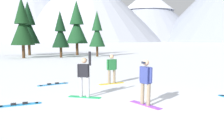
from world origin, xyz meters
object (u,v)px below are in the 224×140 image
Objects in this scene: pine_tree_leaning at (77,26)px; pine_tree_broad at (60,32)px; snowboarder_foreground at (146,81)px; snowboarder_midground at (84,76)px; loose_snowboard_near_left at (19,104)px; pine_tree_tall at (28,26)px; pine_tree_young at (22,25)px; snowboarder_background at (112,68)px; pine_tree_short at (61,32)px; pine_tree_slender at (97,32)px; loose_snowboard_near_right at (53,84)px.

pine_tree_leaning is 5.18m from pine_tree_broad.
snowboarder_midground is (-2.47, 1.28, 0.02)m from snowboarder_foreground.
loose_snowboard_near_left is 29.82m from pine_tree_tall.
pine_tree_young is at bearing 115.10° from snowboarder_midground.
snowboarder_midground is 0.25× the size of pine_tree_tall.
snowboarder_foreground is 25.03m from pine_tree_broad.
snowboarder_background is at bearing 105.22° from snowboarder_foreground.
snowboarder_foreground is at bearing -73.29° from pine_tree_short.
pine_tree_broad is at bearing 108.15° from snowboarder_foreground.
pine_tree_slender is (5.90, -3.71, 0.01)m from pine_tree_short.
pine_tree_broad reaches higher than loose_snowboard_near_right.
pine_tree_short reaches higher than loose_snowboard_near_right.
pine_tree_young is 10.08m from pine_tree_slender.
pine_tree_broad reaches higher than snowboarder_midground.
pine_tree_broad is (0.99, -5.47, -0.12)m from pine_tree_short.
snowboarder_background is 1.02× the size of loose_snowboard_near_right.
pine_tree_slender is (-1.64, 21.01, 2.68)m from snowboarder_background.
pine_tree_broad reaches higher than loose_snowboard_near_left.
pine_tree_leaning is (2.63, -0.70, 1.03)m from pine_tree_short.
pine_tree_tall is (-13.55, 28.31, 3.55)m from snowboarder_foreground.
pine_tree_young is 8.57m from pine_tree_leaning.
pine_tree_short is 4.96m from pine_tree_tall.
pine_tree_leaning is at bearing 41.36° from pine_tree_young.
pine_tree_slender reaches higher than pine_tree_broad.
pine_tree_leaning is (-3.27, 3.00, 1.02)m from pine_tree_slender.
snowboarder_foreground is 0.28× the size of pine_tree_broad.
snowboarder_foreground is at bearing -83.62° from pine_tree_slender.
pine_tree_leaning reaches higher than pine_tree_young.
pine_tree_young reaches higher than pine_tree_broad.
pine_tree_short is 0.78× the size of pine_tree_leaning.
pine_tree_short is at bearing 147.88° from pine_tree_slender.
pine_tree_young is at bearing -79.66° from pine_tree_tall.
pine_tree_short is at bearing 165.08° from pine_tree_leaning.
pine_tree_broad reaches higher than snowboarder_foreground.
pine_tree_slender reaches higher than snowboarder_foreground.
snowboarder_foreground is at bearing -27.47° from snowboarder_midground.
snowboarder_background reaches higher than loose_snowboard_near_right.
snowboarder_background is (-1.20, 4.43, -0.06)m from snowboarder_foreground.
pine_tree_short is 0.82× the size of pine_tree_young.
pine_tree_leaning is (-3.64, 27.15, 3.62)m from snowboarder_midground.
pine_tree_slender is 4.56m from pine_tree_leaning.
loose_snowboard_near_right is 0.25× the size of pine_tree_short.
pine_tree_short is (-8.75, 29.14, 2.61)m from snowboarder_foreground.
pine_tree_short is (-6.27, 27.85, 2.60)m from snowboarder_midground.
pine_tree_young is at bearing -120.83° from pine_tree_short.
pine_tree_young is at bearing 121.70° from snowboarder_background.
snowboarder_foreground is at bearing -71.85° from pine_tree_broad.
pine_tree_leaning is (-1.60, 24.19, 4.56)m from loose_snowboard_near_right.
loose_snowboard_near_right is 20.65m from pine_tree_young.
snowboarder_background is 1.02× the size of loose_snowboard_near_left.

